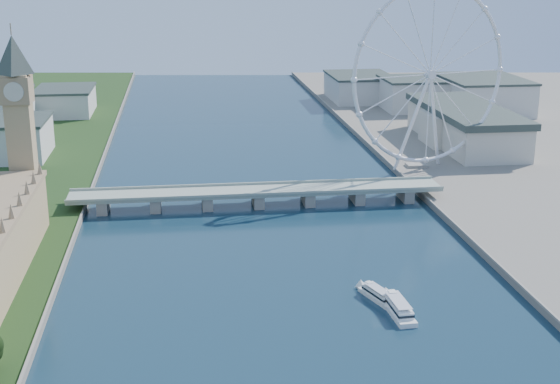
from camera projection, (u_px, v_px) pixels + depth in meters
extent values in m
cube|color=tan|center=(22.00, 149.00, 414.20)|extent=(13.00, 13.00, 80.00)
cube|color=#937A59|center=(16.00, 90.00, 405.16)|extent=(15.00, 15.00, 14.00)
pyramid|color=#2D3833|center=(11.00, 35.00, 397.24)|extent=(20.02, 20.02, 20.00)
cube|color=gray|center=(258.00, 191.00, 460.68)|extent=(220.00, 22.00, 2.00)
cube|color=gray|center=(103.00, 205.00, 450.91)|extent=(6.00, 20.00, 7.50)
cube|color=gray|center=(156.00, 203.00, 454.61)|extent=(6.00, 20.00, 7.50)
cube|color=gray|center=(207.00, 201.00, 458.32)|extent=(6.00, 20.00, 7.50)
cube|color=gray|center=(258.00, 199.00, 462.02)|extent=(6.00, 20.00, 7.50)
cube|color=gray|center=(308.00, 197.00, 465.73)|extent=(6.00, 20.00, 7.50)
cube|color=gray|center=(357.00, 195.00, 469.43)|extent=(6.00, 20.00, 7.50)
cube|color=gray|center=(405.00, 193.00, 473.14)|extent=(6.00, 20.00, 7.50)
torus|color=silver|center=(430.00, 74.00, 511.00)|extent=(113.60, 39.12, 118.60)
cylinder|color=silver|center=(430.00, 74.00, 511.00)|extent=(7.25, 6.61, 6.00)
cube|color=gray|center=(417.00, 165.00, 538.23)|extent=(14.00, 10.00, 2.00)
cube|color=beige|center=(19.00, 139.00, 562.47)|extent=(40.00, 60.00, 26.00)
cube|color=beige|center=(65.00, 102.00, 725.98)|extent=(50.00, 70.00, 22.00)
cube|color=beige|center=(415.00, 95.00, 746.86)|extent=(60.00, 60.00, 28.00)
cube|color=beige|center=(483.00, 96.00, 734.96)|extent=(70.00, 90.00, 30.00)
cube|color=beige|center=(360.00, 88.00, 799.56)|extent=(60.00, 80.00, 24.00)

